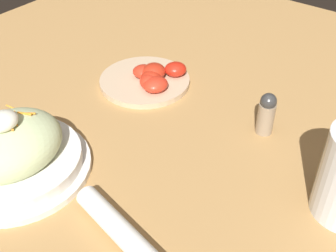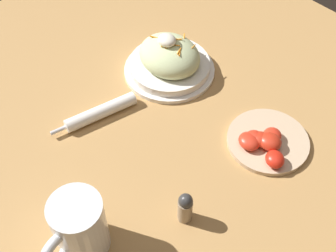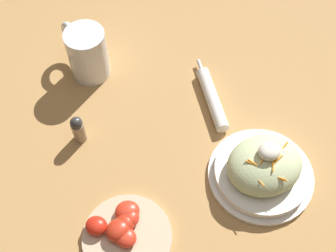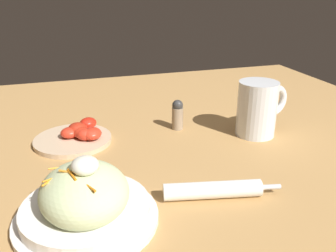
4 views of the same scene
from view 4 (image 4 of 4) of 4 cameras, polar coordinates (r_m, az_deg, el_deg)
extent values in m
plane|color=#B2844C|center=(0.76, 1.55, -5.10)|extent=(1.43, 1.43, 0.00)
cylinder|color=white|center=(0.59, -12.73, -14.02)|extent=(0.22, 0.22, 0.01)
cylinder|color=white|center=(0.58, -12.86, -12.80)|extent=(0.20, 0.20, 0.02)
ellipsoid|color=beige|center=(0.57, -13.13, -10.19)|extent=(0.16, 0.13, 0.08)
cylinder|color=orange|center=(0.55, -18.65, -8.51)|extent=(0.02, 0.02, 0.00)
cylinder|color=orange|center=(0.56, -14.02, -6.01)|extent=(0.02, 0.01, 0.00)
cylinder|color=orange|center=(0.59, -17.40, -6.38)|extent=(0.01, 0.02, 0.00)
cylinder|color=orange|center=(0.55, -12.05, -6.45)|extent=(0.01, 0.02, 0.01)
cylinder|color=orange|center=(0.54, -15.03, -7.50)|extent=(0.03, 0.01, 0.01)
cylinder|color=orange|center=(0.55, -18.24, -8.04)|extent=(0.02, 0.02, 0.01)
cylinder|color=orange|center=(0.58, -13.61, -5.35)|extent=(0.01, 0.02, 0.00)
cylinder|color=orange|center=(0.55, -15.84, -6.98)|extent=(0.02, 0.02, 0.00)
cylinder|color=orange|center=(0.55, -12.39, -6.22)|extent=(0.00, 0.02, 0.00)
cylinder|color=orange|center=(0.51, -12.20, -9.58)|extent=(0.02, 0.01, 0.00)
cylinder|color=orange|center=(0.58, -13.35, -5.22)|extent=(0.01, 0.02, 0.00)
cylinder|color=orange|center=(0.54, -12.31, -6.66)|extent=(0.03, 0.01, 0.01)
ellipsoid|color=white|center=(0.54, -13.05, -6.10)|extent=(0.05, 0.04, 0.03)
cylinder|color=white|center=(0.88, 13.92, 2.68)|extent=(0.09, 0.09, 0.13)
cylinder|color=#B76B14|center=(0.89, 13.80, 1.44)|extent=(0.08, 0.08, 0.09)
cylinder|color=white|center=(0.87, 14.10, 4.59)|extent=(0.08, 0.08, 0.01)
torus|color=white|center=(0.92, 16.61, 3.89)|extent=(0.04, 0.08, 0.08)
cylinder|color=white|center=(0.63, 7.08, -10.06)|extent=(0.06, 0.17, 0.03)
cylinder|color=silver|center=(0.66, 15.95, -9.30)|extent=(0.02, 0.04, 0.01)
cylinder|color=#D1B28E|center=(0.86, -14.86, -2.15)|extent=(0.18, 0.18, 0.01)
ellipsoid|color=red|center=(0.84, -13.10, -1.33)|extent=(0.05, 0.05, 0.03)
ellipsoid|color=red|center=(0.86, -14.15, -0.51)|extent=(0.06, 0.06, 0.03)
ellipsoid|color=red|center=(0.85, -13.51, -1.01)|extent=(0.06, 0.06, 0.03)
ellipsoid|color=red|center=(0.84, -12.00, -1.20)|extent=(0.06, 0.05, 0.03)
ellipsoid|color=red|center=(0.86, -15.30, -1.01)|extent=(0.05, 0.06, 0.02)
ellipsoid|color=red|center=(0.90, -12.59, 0.43)|extent=(0.06, 0.06, 0.03)
cylinder|color=gray|center=(0.90, 1.51, 1.24)|extent=(0.03, 0.03, 0.06)
sphere|color=#333333|center=(0.89, 1.53, 3.31)|extent=(0.03, 0.03, 0.03)
camera|label=1|loc=(0.55, 52.20, 26.08)|focal=46.07mm
camera|label=2|loc=(1.28, 13.63, 40.67)|focal=47.33mm
camera|label=3|loc=(1.02, -47.71, 47.18)|focal=48.13mm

